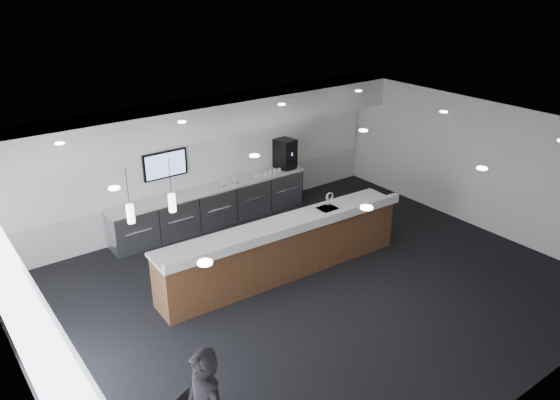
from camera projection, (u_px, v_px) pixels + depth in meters
ground at (309, 290)px, 10.49m from camera, size 10.00×10.00×0.00m
ceiling at (313, 140)px, 9.30m from camera, size 10.00×8.00×0.02m
back_wall at (203, 161)px, 12.84m from camera, size 10.00×0.02×3.00m
left_wall at (17, 317)px, 7.16m from camera, size 0.02×8.00×3.00m
right_wall at (478, 164)px, 12.62m from camera, size 0.02×8.00×3.00m
soffit_bulkhead at (210, 117)px, 12.05m from camera, size 10.00×0.90×0.70m
alcove_panel at (203, 157)px, 12.78m from camera, size 9.80×0.06×1.40m
window_blinds_wall at (20, 316)px, 7.18m from camera, size 0.04×7.36×2.55m
back_credenza at (213, 206)px, 12.98m from camera, size 5.06×0.66×0.95m
wall_tv at (165, 165)px, 12.17m from camera, size 1.05×0.08×0.62m
pendant_left at (167, 199)px, 8.87m from camera, size 0.12×0.12×0.30m
pendant_right at (126, 210)px, 8.49m from camera, size 0.12×0.12×0.30m
ceiling_can_lights at (313, 142)px, 9.31m from camera, size 7.00×5.00×0.02m
service_counter at (284, 248)px, 10.84m from camera, size 5.38×1.09×1.49m
coffee_machine at (285, 154)px, 13.89m from camera, size 0.49×0.59×0.75m
info_sign_left at (223, 182)px, 12.80m from camera, size 0.16×0.06×0.22m
info_sign_right at (236, 179)px, 12.99m from camera, size 0.17×0.07×0.23m
cup_0 at (279, 170)px, 13.74m from camera, size 0.09×0.09×0.09m
cup_1 at (275, 171)px, 13.66m from camera, size 0.13×0.13×0.09m
cup_2 at (270, 172)px, 13.59m from camera, size 0.12×0.12×0.09m
cup_3 at (266, 173)px, 13.51m from camera, size 0.12×0.12×0.09m
cup_4 at (261, 175)px, 13.43m from camera, size 0.13×0.13×0.09m
cup_5 at (256, 176)px, 13.36m from camera, size 0.10×0.10×0.09m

